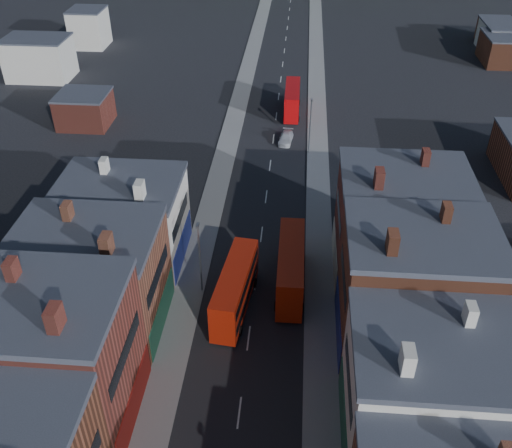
% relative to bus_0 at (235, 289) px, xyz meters
% --- Properties ---
extents(pavement_west, '(3.00, 200.00, 0.12)m').
position_rel_bus_0_xyz_m(pavement_west, '(-4.89, 22.14, -2.38)').
color(pavement_west, gray).
rests_on(pavement_west, ground).
extents(pavement_east, '(3.00, 200.00, 0.12)m').
position_rel_bus_0_xyz_m(pavement_east, '(8.11, 22.14, -2.38)').
color(pavement_east, gray).
rests_on(pavement_east, ground).
extents(lamp_post_2, '(0.25, 0.70, 8.12)m').
position_rel_bus_0_xyz_m(lamp_post_2, '(-3.59, 2.14, 2.26)').
color(lamp_post_2, slate).
rests_on(lamp_post_2, ground).
extents(lamp_post_3, '(0.25, 0.70, 8.12)m').
position_rel_bus_0_xyz_m(lamp_post_3, '(6.81, 32.14, 2.26)').
color(lamp_post_3, slate).
rests_on(lamp_post_3, ground).
extents(bus_0, '(3.57, 10.68, 4.53)m').
position_rel_bus_0_xyz_m(bus_0, '(0.00, 0.00, 0.00)').
color(bus_0, red).
rests_on(bus_0, ground).
extents(bus_1, '(2.80, 10.88, 4.69)m').
position_rel_bus_0_xyz_m(bus_1, '(5.11, 3.45, 0.09)').
color(bus_1, '#AD2109').
rests_on(bus_1, ground).
extents(bus_2, '(2.53, 9.88, 4.26)m').
position_rel_bus_0_xyz_m(bus_2, '(4.02, 45.60, -0.14)').
color(bus_2, '#B10709').
rests_on(bus_2, ground).
extents(car_2, '(2.68, 4.82, 1.27)m').
position_rel_bus_0_xyz_m(car_2, '(-0.05, 3.68, -1.81)').
color(car_2, black).
rests_on(car_2, ground).
extents(car_3, '(2.31, 4.66, 1.30)m').
position_rel_bus_0_xyz_m(car_3, '(3.47, 35.27, -1.79)').
color(car_3, silver).
rests_on(car_3, ground).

